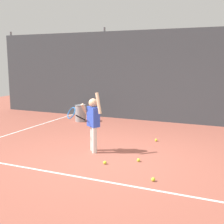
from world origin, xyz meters
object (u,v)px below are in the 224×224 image
at_px(ball_hopper, 80,113).
at_px(tennis_ball_2, 139,160).
at_px(tennis_ball_0, 153,179).
at_px(tennis_ball_3, 156,140).
at_px(tennis_ball_1, 105,163).
at_px(tennis_player, 92,120).

distance_m(ball_hopper, tennis_ball_2, 4.39).
xyz_separation_m(ball_hopper, tennis_ball_0, (3.64, -3.95, -0.26)).
distance_m(tennis_ball_2, tennis_ball_3, 1.65).
bearing_deg(tennis_ball_1, tennis_ball_0, -21.67).
relative_size(tennis_ball_2, tennis_ball_3, 1.00).
bearing_deg(tennis_player, tennis_ball_1, -13.83).
xyz_separation_m(tennis_player, tennis_ball_1, (0.60, -0.64, -0.69)).
height_order(ball_hopper, tennis_ball_0, ball_hopper).
bearing_deg(tennis_ball_1, tennis_player, 133.02).
height_order(tennis_ball_0, tennis_ball_2, same).
distance_m(ball_hopper, tennis_ball_0, 5.38).
bearing_deg(ball_hopper, tennis_ball_0, -47.31).
height_order(ball_hopper, tennis_ball_1, ball_hopper).
relative_size(tennis_player, tennis_ball_0, 20.46).
bearing_deg(tennis_ball_0, tennis_player, 147.62).
distance_m(ball_hopper, tennis_ball_3, 3.35).
xyz_separation_m(ball_hopper, tennis_ball_3, (3.01, -1.45, -0.26)).
bearing_deg(tennis_ball_3, tennis_ball_1, -103.12).
bearing_deg(tennis_ball_1, ball_hopper, 125.83).
bearing_deg(tennis_ball_2, tennis_ball_3, 92.92).
relative_size(ball_hopper, tennis_ball_3, 8.52).
relative_size(ball_hopper, tennis_ball_1, 8.52).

